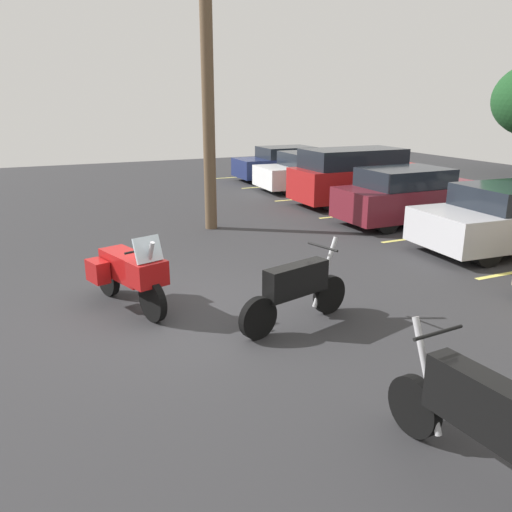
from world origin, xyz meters
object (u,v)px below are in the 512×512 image
Objects in this scene: motorcycle_touring at (130,272)px; car_white at (314,171)px; car_red at (359,176)px; utility_pole at (208,80)px; car_maroon at (413,196)px; motorcycle_second at (486,423)px; car_navy at (288,164)px; motorcycle_third at (297,290)px.

car_white is at bearing 135.97° from motorcycle_touring.
utility_pole is at bearing -77.57° from car_red.
car_maroon is at bearing 110.25° from motorcycle_touring.
motorcycle_second is 0.31× the size of utility_pole.
car_navy is (-17.36, 7.10, 0.07)m from motorcycle_second.
car_navy is at bearing 176.11° from car_red.
motorcycle_second is 0.49× the size of car_red.
car_maroon is at bearing -3.19° from car_white.
motorcycle_touring is 0.29× the size of utility_pole.
motorcycle_third is 0.45× the size of car_navy.
car_red is at bearing -1.90° from car_white.
car_maroon is at bearing 127.33° from motorcycle_third.
car_white is at bearing -6.07° from car_navy.
motorcycle_touring is 0.46× the size of car_navy.
car_navy is at bearing 175.89° from car_maroon.
car_white is 0.61× the size of utility_pole.
car_white is at bearing 126.97° from utility_pole.
car_white is at bearing 178.10° from car_red.
car_red is 0.63× the size of utility_pole.
motorcycle_third is (1.68, 2.19, -0.07)m from motorcycle_touring.
car_maroon is (2.93, -0.23, -0.17)m from car_red.
motorcycle_touring is 0.91× the size of motorcycle_second.
car_red is at bearing 139.77° from motorcycle_third.
motorcycle_third is at bearing -7.95° from utility_pole.
motorcycle_second is at bearing 20.68° from motorcycle_touring.
car_white is 0.99× the size of car_maroon.
car_navy is at bearing 152.97° from motorcycle_third.
motorcycle_touring is at bearing -55.25° from car_red.
car_navy is 5.90m from car_red.
motorcycle_second is 0.50× the size of car_navy.
motorcycle_third is at bearing -31.58° from car_white.
car_red reaches higher than motorcycle_second.
car_white is 7.84m from utility_pole.
car_white is (-14.56, 6.80, 0.09)m from motorcycle_second.
motorcycle_touring is at bearing -69.75° from car_maroon.
car_navy is at bearing 173.93° from car_white.
motorcycle_third is at bearing -40.23° from car_red.
motorcycle_touring is at bearing -159.32° from motorcycle_second.
motorcycle_third is at bearing -27.03° from car_navy.
motorcycle_second reaches higher than motorcycle_third.
motorcycle_second is at bearing -37.10° from car_maroon.
car_red is 2.94m from car_maroon.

